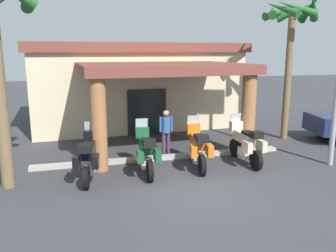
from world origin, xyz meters
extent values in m
plane|color=#38383D|center=(0.00, 0.00, 0.00)|extent=(80.00, 80.00, 0.00)
cube|color=beige|center=(-0.13, 9.83, 1.87)|extent=(10.30, 6.55, 3.74)
cube|color=#1E2328|center=(0.00, 6.71, 1.05)|extent=(1.80, 0.18, 2.10)
cube|color=brown|center=(0.11, 4.38, 3.16)|extent=(6.38, 5.05, 0.35)
cylinder|color=#9E663D|center=(-2.49, 2.27, 1.49)|extent=(0.51, 0.51, 2.99)
cylinder|color=#9E663D|center=(2.88, 2.51, 1.49)|extent=(0.51, 0.51, 2.99)
cube|color=brown|center=(-0.13, 9.83, 3.96)|extent=(10.72, 6.97, 0.44)
cylinder|color=black|center=(-2.74, 2.29, 0.33)|extent=(0.25, 0.67, 0.66)
cylinder|color=black|center=(-3.00, 0.76, 0.33)|extent=(0.25, 0.67, 0.66)
cube|color=silver|center=(-2.87, 1.50, 0.37)|extent=(0.41, 0.61, 0.32)
cube|color=black|center=(-2.85, 1.65, 0.88)|extent=(0.49, 1.18, 0.34)
cube|color=black|center=(-2.91, 1.31, 1.10)|extent=(0.38, 0.64, 0.10)
cube|color=black|center=(-2.75, 2.27, 1.15)|extent=(0.47, 0.31, 0.36)
cube|color=#B2BCC6|center=(-2.73, 2.35, 1.43)|extent=(0.41, 0.18, 0.36)
cube|color=black|center=(-3.23, 0.96, 0.76)|extent=(0.25, 0.46, 0.36)
cube|color=black|center=(-2.72, 0.87, 0.76)|extent=(0.25, 0.46, 0.36)
cube|color=black|center=(-2.99, 0.81, 1.17)|extent=(0.41, 0.38, 0.22)
cylinder|color=black|center=(-1.08, 2.39, 0.33)|extent=(0.18, 0.67, 0.66)
cylinder|color=black|center=(-1.16, 0.84, 0.33)|extent=(0.18, 0.67, 0.66)
cube|color=silver|center=(-1.12, 1.59, 0.37)|extent=(0.35, 0.58, 0.32)
cube|color=#19512D|center=(-1.12, 1.74, 0.88)|extent=(0.36, 1.16, 0.34)
cube|color=black|center=(-1.13, 1.39, 1.10)|extent=(0.31, 0.61, 0.10)
cube|color=#19512D|center=(-1.08, 2.37, 1.15)|extent=(0.45, 0.26, 0.36)
cube|color=#B2BCC6|center=(-1.08, 2.45, 1.43)|extent=(0.41, 0.14, 0.36)
cube|color=#19512D|center=(-1.42, 1.01, 0.76)|extent=(0.20, 0.45, 0.36)
cube|color=#19512D|center=(-0.90, 0.98, 0.76)|extent=(0.20, 0.45, 0.36)
cube|color=black|center=(-1.16, 0.89, 1.17)|extent=(0.38, 0.34, 0.22)
cylinder|color=black|center=(0.75, 2.45, 0.33)|extent=(0.24, 0.67, 0.66)
cylinder|color=black|center=(0.51, 0.92, 0.33)|extent=(0.24, 0.67, 0.66)
cube|color=silver|center=(0.63, 1.66, 0.37)|extent=(0.40, 0.60, 0.32)
cube|color=orange|center=(0.65, 1.81, 0.88)|extent=(0.47, 1.18, 0.34)
cube|color=black|center=(0.60, 1.47, 1.10)|extent=(0.37, 0.64, 0.10)
cube|color=orange|center=(0.75, 2.43, 1.15)|extent=(0.47, 0.30, 0.36)
cube|color=#B2BCC6|center=(0.76, 2.51, 1.43)|extent=(0.41, 0.18, 0.36)
cube|color=orange|center=(0.28, 1.11, 0.76)|extent=(0.24, 0.46, 0.36)
cube|color=orange|center=(0.79, 1.03, 0.76)|extent=(0.24, 0.46, 0.36)
cube|color=black|center=(0.52, 0.97, 1.17)|extent=(0.40, 0.37, 0.22)
cylinder|color=black|center=(2.38, 2.48, 0.33)|extent=(0.14, 0.66, 0.66)
cylinder|color=black|center=(2.37, 0.93, 0.33)|extent=(0.14, 0.66, 0.66)
cube|color=silver|center=(2.38, 1.68, 0.37)|extent=(0.32, 0.56, 0.32)
cube|color=beige|center=(2.38, 1.83, 0.88)|extent=(0.31, 1.15, 0.34)
cube|color=black|center=(2.38, 1.48, 1.10)|extent=(0.28, 0.60, 0.10)
cube|color=beige|center=(2.38, 2.46, 1.15)|extent=(0.44, 0.24, 0.36)
cube|color=#B2BCC6|center=(2.38, 2.54, 1.43)|extent=(0.40, 0.12, 0.36)
cube|color=beige|center=(2.11, 1.08, 0.76)|extent=(0.18, 0.44, 0.36)
cube|color=beige|center=(2.63, 1.07, 0.76)|extent=(0.18, 0.44, 0.36)
cube|color=black|center=(2.37, 0.98, 1.17)|extent=(0.36, 0.32, 0.22)
cylinder|color=#3F334C|center=(-0.06, 3.42, 0.42)|extent=(0.14, 0.14, 0.84)
cylinder|color=#3F334C|center=(0.11, 3.45, 0.42)|extent=(0.14, 0.14, 0.84)
cylinder|color=#335999|center=(0.02, 3.43, 1.13)|extent=(0.32, 0.32, 0.59)
cylinder|color=#335999|center=(-0.19, 3.40, 1.16)|extent=(0.09, 0.09, 0.56)
cylinder|color=#335999|center=(0.24, 3.47, 1.16)|extent=(0.09, 0.09, 0.56)
sphere|color=tan|center=(0.02, 3.43, 1.57)|extent=(0.23, 0.23, 0.23)
cylinder|color=black|center=(7.56, 4.26, 0.40)|extent=(0.83, 0.39, 0.80)
cylinder|color=brown|center=(5.68, 4.36, 2.65)|extent=(0.29, 0.29, 5.29)
cone|color=#236028|center=(6.45, 4.28, 5.56)|extent=(0.50, 1.51, 1.20)
cone|color=#236028|center=(6.18, 4.95, 5.47)|extent=(1.44, 1.30, 0.92)
cone|color=#236028|center=(5.46, 5.11, 5.42)|extent=(1.64, 0.78, 0.77)
cone|color=#236028|center=(5.01, 4.77, 5.44)|extent=(1.15, 1.55, 0.85)
cone|color=#236028|center=(4.96, 4.04, 5.45)|extent=(0.98, 1.60, 0.88)
cone|color=#236028|center=(5.37, 3.64, 5.44)|extent=(1.61, 0.96, 0.83)
cone|color=#236028|center=(6.25, 3.83, 5.52)|extent=(1.31, 1.37, 1.08)
cylinder|color=brown|center=(-5.14, 1.53, 2.56)|extent=(0.36, 0.36, 5.12)
cube|color=#ADA89E|center=(-0.25, 2.87, 0.06)|extent=(9.00, 0.36, 0.12)
camera|label=1|loc=(-3.22, -8.67, 3.78)|focal=37.11mm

